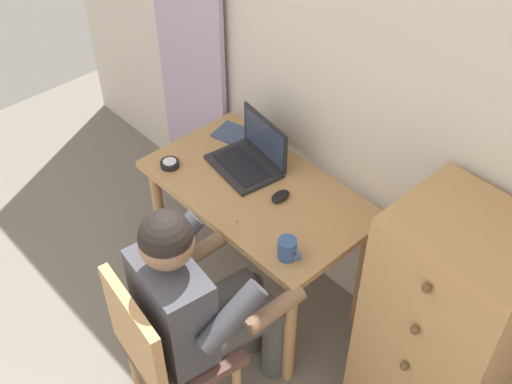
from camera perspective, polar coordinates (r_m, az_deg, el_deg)
The scene contains 11 objects.
wall_back at distance 2.65m, azimuth 11.29°, elevation 8.70°, with size 4.80×0.05×2.50m, color beige.
curtain_panel at distance 3.40m, azimuth -6.17°, elevation 14.81°, with size 0.55×0.03×2.25m, color #B29EBC.
desk at distance 2.99m, azimuth 0.11°, elevation -1.31°, with size 1.08×0.61×0.74m.
dresser at distance 2.68m, azimuth 16.44°, elevation -11.84°, with size 0.53×0.49×1.16m.
chair at distance 2.66m, azimuth -8.21°, elevation -13.76°, with size 0.47×0.45×0.88m.
person_seated at distance 2.56m, azimuth -5.02°, elevation -9.58°, with size 0.58×0.62×1.20m.
laptop at distance 3.00m, azimuth -0.47°, elevation 3.24°, with size 0.37×0.30×0.24m.
computer_mouse at distance 2.84m, azimuth 2.21°, elevation -0.39°, with size 0.06×0.10×0.03m, color black.
desk_clock at distance 3.04m, azimuth -7.78°, elevation 2.54°, with size 0.09×0.09×0.03m.
notebook_pad at distance 3.21m, azimuth -1.83°, elevation 5.17°, with size 0.21×0.15×0.01m, color #3D4C6B.
coffee_mug at distance 2.57m, azimuth 2.88°, elevation -5.16°, with size 0.12×0.08×0.09m.
Camera 1 is at (1.25, 0.35, 2.68)m, focal length 44.36 mm.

